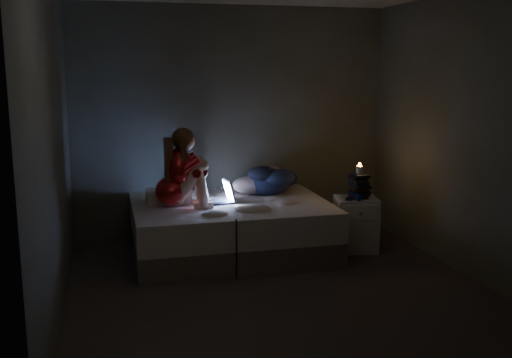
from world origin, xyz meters
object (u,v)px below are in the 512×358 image
object	(u,v)px
laptop	(215,191)
candle	(360,170)
woman	(171,168)
phone	(351,199)
nightstand	(356,224)
bed	(231,228)

from	to	relation	value
laptop	candle	distance (m)	1.52
woman	phone	world-z (taller)	woman
nightstand	bed	bearing A→B (deg)	-177.01
laptop	phone	xyz separation A→B (m)	(1.38, -0.27, -0.10)
nightstand	candle	size ratio (longest dim) A/B	7.09
woman	nightstand	xyz separation A→B (m)	(1.92, -0.12, -0.66)
laptop	phone	distance (m)	1.41
woman	candle	size ratio (longest dim) A/B	9.99
bed	woman	world-z (taller)	woman
bed	candle	size ratio (longest dim) A/B	24.85
woman	phone	bearing A→B (deg)	-4.30
phone	nightstand	bearing A→B (deg)	52.33
nightstand	woman	bearing A→B (deg)	-171.66
woman	nightstand	distance (m)	2.04
candle	phone	distance (m)	0.32
bed	candle	bearing A→B (deg)	-8.14
laptop	nightstand	size ratio (longest dim) A/B	0.62
bed	woman	xyz separation A→B (m)	(-0.61, -0.09, 0.67)
nightstand	phone	bearing A→B (deg)	-133.19
nightstand	candle	xyz separation A→B (m)	(0.03, 0.01, 0.58)
bed	candle	distance (m)	1.47
bed	laptop	size ratio (longest dim) A/B	5.64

